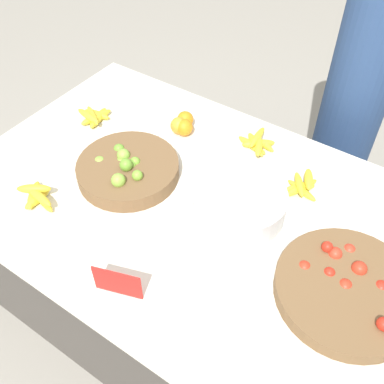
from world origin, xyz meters
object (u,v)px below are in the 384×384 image
Objects in this scene: lime_bowl at (127,169)px; vendor_person at (358,89)px; tomato_basket at (348,289)px; metal_bowl at (239,203)px; price_sign at (117,283)px.

vendor_person is at bearing 59.33° from lime_bowl.
tomato_basket is (0.92, -0.03, -0.01)m from lime_bowl.
lime_bowl is 1.18× the size of metal_bowl.
vendor_person reaches higher than lime_bowl.
tomato_basket is 0.47m from metal_bowl.
lime_bowl is at bearing 108.59° from price_sign.
tomato_basket is at bearing -13.12° from metal_bowl.
tomato_basket is 1.05m from vendor_person.
lime_bowl reaches higher than metal_bowl.
lime_bowl is at bearing -170.30° from metal_bowl.
price_sign is (0.32, -0.43, 0.02)m from lime_bowl.
vendor_person is at bearing 61.35° from price_sign.
lime_bowl is 0.53m from price_sign.
metal_bowl is (0.46, 0.08, 0.01)m from lime_bowl.
metal_bowl is at bearing 166.88° from tomato_basket.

